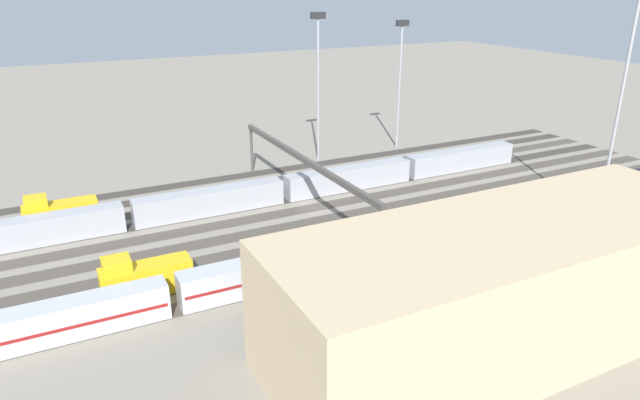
# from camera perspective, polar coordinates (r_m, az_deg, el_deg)

# --- Properties ---
(ground_plane) EXTENTS (400.00, 400.00, 0.00)m
(ground_plane) POSITION_cam_1_polar(r_m,az_deg,el_deg) (89.18, -0.83, -0.84)
(ground_plane) COLOR gray
(track_bed_0) EXTENTS (140.00, 2.80, 0.12)m
(track_bed_0) POSITION_cam_1_polar(r_m,az_deg,el_deg) (106.41, -5.59, 2.78)
(track_bed_0) COLOR #3D3833
(track_bed_0) RESTS_ON ground_plane
(track_bed_1) EXTENTS (140.00, 2.80, 0.12)m
(track_bed_1) POSITION_cam_1_polar(r_m,az_deg,el_deg) (102.00, -4.55, 2.00)
(track_bed_1) COLOR #3D3833
(track_bed_1) RESTS_ON ground_plane
(track_bed_2) EXTENTS (140.00, 2.80, 0.12)m
(track_bed_2) POSITION_cam_1_polar(r_m,az_deg,el_deg) (97.65, -3.42, 1.15)
(track_bed_2) COLOR #4C443D
(track_bed_2) RESTS_ON ground_plane
(track_bed_3) EXTENTS (140.00, 2.80, 0.12)m
(track_bed_3) POSITION_cam_1_polar(r_m,az_deg,el_deg) (93.37, -2.18, 0.22)
(track_bed_3) COLOR #3D3833
(track_bed_3) RESTS_ON ground_plane
(track_bed_4) EXTENTS (140.00, 2.80, 0.12)m
(track_bed_4) POSITION_cam_1_polar(r_m,az_deg,el_deg) (89.16, -0.83, -0.80)
(track_bed_4) COLOR #4C443D
(track_bed_4) RESTS_ON ground_plane
(track_bed_5) EXTENTS (140.00, 2.80, 0.12)m
(track_bed_5) POSITION_cam_1_polar(r_m,az_deg,el_deg) (85.03, 0.65, -1.92)
(track_bed_5) COLOR #4C443D
(track_bed_5) RESTS_ON ground_plane
(track_bed_6) EXTENTS (140.00, 2.80, 0.12)m
(track_bed_6) POSITION_cam_1_polar(r_m,az_deg,el_deg) (81.01, 2.29, -3.15)
(track_bed_6) COLOR #4C443D
(track_bed_6) RESTS_ON ground_plane
(track_bed_7) EXTENTS (140.00, 2.80, 0.12)m
(track_bed_7) POSITION_cam_1_polar(r_m,az_deg,el_deg) (77.09, 4.10, -4.50)
(track_bed_7) COLOR #4C443D
(track_bed_7) RESTS_ON ground_plane
(track_bed_8) EXTENTS (140.00, 2.80, 0.12)m
(track_bed_8) POSITION_cam_1_polar(r_m,az_deg,el_deg) (73.31, 6.11, -6.00)
(track_bed_8) COLOR #4C443D
(track_bed_8) RESTS_ON ground_plane
(train_on_track_7) EXTENTS (10.00, 3.00, 5.00)m
(train_on_track_7) POSITION_cam_1_polar(r_m,az_deg,el_deg) (67.48, -17.23, -7.42)
(train_on_track_7) COLOR gold
(train_on_track_7) RESTS_ON ground_plane
(train_on_track_3) EXTENTS (95.60, 3.00, 3.80)m
(train_on_track_3) POSITION_cam_1_polar(r_m,az_deg,el_deg) (91.68, -3.71, 1.10)
(train_on_track_3) COLOR #A8AAB2
(train_on_track_3) RESTS_ON ground_plane
(train_on_track_2) EXTENTS (10.00, 3.00, 5.00)m
(train_on_track_2) POSITION_cam_1_polar(r_m,az_deg,el_deg) (89.91, -24.70, -1.20)
(train_on_track_2) COLOR gold
(train_on_track_2) RESTS_ON ground_plane
(train_on_track_8) EXTENTS (139.00, 3.06, 4.40)m
(train_on_track_8) POSITION_cam_1_polar(r_m,az_deg,el_deg) (70.39, 3.22, -5.30)
(train_on_track_8) COLOR black
(train_on_track_8) RESTS_ON ground_plane
(light_mast_0) EXTENTS (2.80, 0.70, 28.10)m
(light_mast_0) POSITION_cam_1_polar(r_m,az_deg,el_deg) (109.48, -0.19, 12.96)
(light_mast_0) COLOR #9EA0A5
(light_mast_0) RESTS_ON ground_plane
(light_mast_1) EXTENTS (2.80, 0.70, 32.72)m
(light_mast_1) POSITION_cam_1_polar(r_m,az_deg,el_deg) (89.07, 28.16, 10.27)
(light_mast_1) COLOR #9EA0A5
(light_mast_1) RESTS_ON ground_plane
(light_mast_2) EXTENTS (2.80, 0.70, 26.13)m
(light_mast_2) POSITION_cam_1_polar(r_m,az_deg,el_deg) (120.77, 8.06, 13.01)
(light_mast_2) COLOR #9EA0A5
(light_mast_2) RESTS_ON ground_plane
(signal_gantry) EXTENTS (0.70, 45.00, 8.80)m
(signal_gantry) POSITION_cam_1_polar(r_m,az_deg,el_deg) (85.93, -1.80, 3.82)
(signal_gantry) COLOR #4C4742
(signal_gantry) RESTS_ON ground_plane
(maintenance_shed) EXTENTS (48.00, 16.29, 12.60)m
(maintenance_shed) POSITION_cam_1_polar(r_m,az_deg,el_deg) (57.80, 18.50, -7.95)
(maintenance_shed) COLOR tan
(maintenance_shed) RESTS_ON ground_plane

